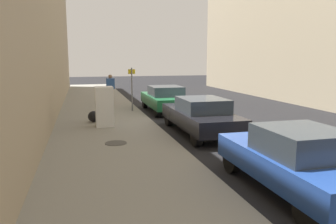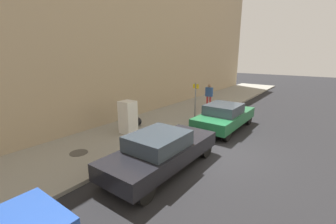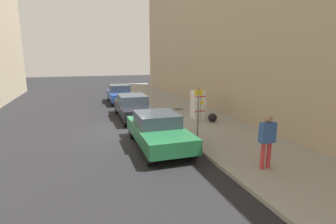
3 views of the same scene
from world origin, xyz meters
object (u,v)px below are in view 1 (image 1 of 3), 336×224
parked_sedan_dark (201,115)px  parked_hatchback_blue (296,160)px  discarded_refrigerator (104,107)px  street_sign_post (132,87)px  trash_bag (93,116)px  pedestrian_walking_far (110,86)px  parked_sedan_green (165,98)px

parked_sedan_dark → parked_hatchback_blue: bearing=-90.0°
parked_hatchback_blue → parked_sedan_dark: bearing=90.0°
discarded_refrigerator → street_sign_post: size_ratio=0.71×
trash_bag → parked_hatchback_blue: parked_hatchback_blue is taller
parked_hatchback_blue → parked_sedan_dark: size_ratio=0.87×
discarded_refrigerator → pedestrian_walking_far: 7.14m
parked_hatchback_blue → parked_sedan_green: size_ratio=0.92×
discarded_refrigerator → pedestrian_walking_far: size_ratio=0.92×
parked_sedan_green → pedestrian_walking_far: bearing=127.6°
discarded_refrigerator → parked_sedan_green: discarded_refrigerator is taller
pedestrian_walking_far → parked_sedan_green: bearing=159.6°
street_sign_post → trash_bag: (-2.08, -2.62, -1.03)m
discarded_refrigerator → pedestrian_walking_far: pedestrian_walking_far is taller
pedestrian_walking_far → parked_sedan_dark: pedestrian_walking_far is taller
trash_bag → parked_sedan_green: bearing=34.6°
pedestrian_walking_far → parked_sedan_green: 4.28m
street_sign_post → pedestrian_walking_far: street_sign_post is taller
discarded_refrigerator → parked_sedan_green: (3.45, 3.71, -0.21)m
discarded_refrigerator → pedestrian_walking_far: (0.86, 7.08, 0.22)m
trash_bag → parked_hatchback_blue: 9.38m
trash_bag → parked_sedan_green: 4.71m
pedestrian_walking_far → parked_sedan_dark: (2.60, -8.83, -0.43)m
street_sign_post → pedestrian_walking_far: 3.51m
discarded_refrigerator → trash_bag: bearing=111.3°
discarded_refrigerator → parked_hatchback_blue: discarded_refrigerator is taller
parked_sedan_dark → trash_bag: bearing=144.1°
discarded_refrigerator → trash_bag: (-0.41, 1.05, -0.56)m
parked_hatchback_blue → parked_sedan_green: (0.00, 11.20, 0.00)m
trash_bag → parked_sedan_green: (3.86, 2.66, 0.36)m
trash_bag → street_sign_post: bearing=51.6°
pedestrian_walking_far → parked_hatchback_blue: 14.81m
discarded_refrigerator → trash_bag: 1.26m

